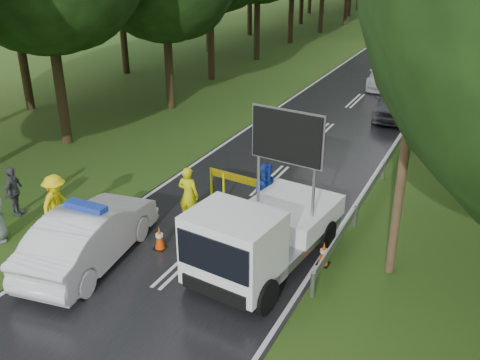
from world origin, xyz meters
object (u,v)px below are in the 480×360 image
Objects in this scene: barrier at (243,184)px; queue_car_first at (396,101)px; civilian at (268,194)px; queue_car_second at (387,74)px; queue_car_third at (437,51)px; queue_car_fourth at (431,32)px; police_sedan at (90,235)px; officer at (188,195)px; work_truck at (260,234)px.

queue_car_first is (2.52, 12.45, -0.04)m from barrier.
civilian is at bearing -24.31° from barrier.
queue_car_first is at bearing -81.41° from queue_car_second.
queue_car_fourth is at bearing 103.62° from queue_car_third.
police_sedan is 5.42m from civilian.
civilian is 19.16m from queue_car_second.
barrier is at bearing 120.53° from civilian.
police_sedan reaches higher than queue_car_first.
officer is at bearing -115.15° from barrier.
barrier is at bearing 129.20° from work_truck.
queue_car_fourth is (-1.73, 9.11, -0.05)m from queue_car_third.
officer is 0.37× the size of queue_car_second.
queue_car_second is at bearing -98.15° from queue_car_third.
queue_car_second is at bearing 100.07° from work_truck.
civilian reaches higher than queue_car_third.
civilian reaches higher than police_sedan.
work_truck is 1.22× the size of queue_car_fourth.
police_sedan reaches higher than queue_car_fourth.
queue_car_second is (0.82, 18.45, -0.10)m from barrier.
police_sedan is 41.42m from queue_car_fourth.
officer is at bearing 160.73° from work_truck.
queue_car_first is (1.34, 13.16, -0.21)m from civilian.
civilian is (2.25, 1.00, 0.07)m from officer.
work_truck is at bearing -50.95° from barrier.
barrier is at bearing -97.59° from queue_car_fourth.
police_sedan is at bearing -95.71° from queue_car_third.
officer is 14.61m from queue_car_first.
civilian is 0.40× the size of queue_car_second.
officer reaches higher than queue_car_second.
queue_car_fourth is (0.00, 18.00, -0.01)m from queue_car_second.
work_truck is 2.89× the size of officer.
queue_car_first is 14.89m from queue_car_third.
queue_car_first reaches higher than queue_car_fourth.
queue_car_third is 1.27× the size of queue_car_fourth.
queue_car_second is at bearing -98.40° from officer.
queue_car_third is at bearing 84.69° from queue_car_first.
queue_car_first is 0.83× the size of queue_car_third.
barrier is 36.45m from queue_car_fourth.
work_truck is at bearing -88.07° from queue_car_third.
queue_car_third is (1.73, 8.89, 0.04)m from queue_car_second.
queue_car_first is at bearing -92.25° from queue_car_fourth.
work_truck is 2.67m from civilian.
queue_car_first is at bearing -113.97° from police_sedan.
queue_car_third is at bearing 71.76° from queue_car_second.
civilian is (3.48, 4.14, 0.19)m from police_sedan.
queue_car_second is 1.15× the size of queue_car_fourth.
officer is 0.33× the size of queue_car_third.
officer is at bearing -99.12° from queue_car_fourth.
officer is 0.42× the size of queue_car_fourth.
civilian is 13.23m from queue_car_first.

